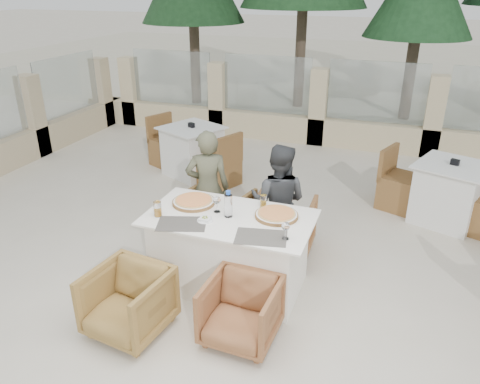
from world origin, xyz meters
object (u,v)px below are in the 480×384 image
(diner_left, at_px, (208,188))
(pizza_left, at_px, (194,201))
(armchair_far_left, at_px, (217,215))
(armchair_near_left, at_px, (128,302))
(olive_dish, at_px, (205,219))
(wine_glass_corner, at_px, (286,230))
(water_bottle, at_px, (228,204))
(beer_glass_left, at_px, (158,209))
(wine_glass_centre, at_px, (217,203))
(armchair_far_right, at_px, (282,226))
(beer_glass_right, at_px, (263,201))
(dining_table, at_px, (230,251))
(bg_table_b, at_px, (449,193))
(armchair_near_right, at_px, (241,311))
(pizza_right, at_px, (277,214))
(bg_table_a, at_px, (193,151))
(diner_right, at_px, (278,202))

(diner_left, bearing_deg, pizza_left, 77.13)
(armchair_far_left, height_order, armchair_near_left, armchair_far_left)
(olive_dish, bearing_deg, wine_glass_corner, -5.03)
(diner_left, bearing_deg, water_bottle, 103.70)
(beer_glass_left, bearing_deg, armchair_far_left, 79.16)
(beer_glass_left, xyz_separation_m, diner_left, (0.11, 0.94, -0.16))
(wine_glass_centre, relative_size, armchair_far_right, 0.27)
(beer_glass_right, bearing_deg, dining_table, -127.07)
(armchair_far_left, relative_size, armchair_near_left, 1.09)
(wine_glass_centre, relative_size, wine_glass_corner, 1.00)
(armchair_far_left, distance_m, armchair_near_left, 1.73)
(wine_glass_corner, bearing_deg, bg_table_b, 58.75)
(beer_glass_left, distance_m, armchair_near_right, 1.26)
(pizza_right, distance_m, diner_left, 1.13)
(dining_table, distance_m, armchair_far_left, 0.91)
(olive_dish, xyz_separation_m, armchair_far_right, (0.50, 0.97, -0.48))
(pizza_right, height_order, beer_glass_right, beer_glass_right)
(wine_glass_corner, bearing_deg, armchair_near_left, -149.04)
(pizza_right, height_order, armchair_far_left, pizza_right)
(armchair_far_right, height_order, armchair_near_right, armchair_far_right)
(pizza_right, height_order, bg_table_a, pizza_right)
(wine_glass_centre, xyz_separation_m, armchair_near_left, (-0.43, -1.00, -0.56))
(diner_left, relative_size, bg_table_b, 0.83)
(armchair_far_left, bearing_deg, dining_table, 132.27)
(pizza_left, relative_size, wine_glass_corner, 2.34)
(diner_left, height_order, diner_right, diner_left)
(pizza_left, relative_size, bg_table_b, 0.26)
(olive_dish, bearing_deg, diner_right, 61.80)
(armchair_near_right, relative_size, diner_left, 0.45)
(wine_glass_centre, bearing_deg, armchair_far_left, 112.76)
(wine_glass_centre, relative_size, bg_table_b, 0.11)
(armchair_near_right, distance_m, bg_table_a, 3.85)
(armchair_near_right, bearing_deg, bg_table_b, 61.82)
(pizza_right, distance_m, beer_glass_right, 0.25)
(dining_table, relative_size, pizza_left, 3.72)
(armchair_far_left, relative_size, armchair_near_right, 1.16)
(dining_table, distance_m, beer_glass_left, 0.82)
(pizza_left, height_order, wine_glass_centre, wine_glass_centre)
(bg_table_a, bearing_deg, diner_right, -20.39)
(diner_right, bearing_deg, beer_glass_left, 44.37)
(olive_dish, bearing_deg, dining_table, 41.02)
(beer_glass_left, relative_size, diner_left, 0.11)
(beer_glass_left, bearing_deg, beer_glass_right, 31.07)
(armchair_far_left, bearing_deg, pizza_right, 156.22)
(pizza_right, xyz_separation_m, diner_right, (-0.14, 0.57, -0.15))
(armchair_near_left, distance_m, armchair_near_right, 0.98)
(wine_glass_corner, bearing_deg, diner_right, 108.91)
(pizza_left, distance_m, water_bottle, 0.47)
(pizza_right, xyz_separation_m, bg_table_b, (1.67, 2.07, -0.41))
(dining_table, xyz_separation_m, wine_glass_centre, (-0.15, 0.05, 0.48))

